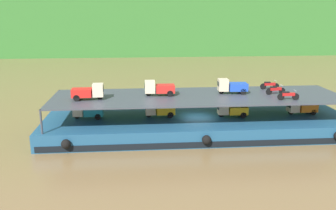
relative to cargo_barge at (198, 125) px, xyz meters
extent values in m
plane|color=brown|center=(0.00, 0.03, -0.75)|extent=(400.00, 400.00, 0.00)
cube|color=navy|center=(0.00, 0.03, 0.00)|extent=(28.05, 8.31, 1.50)
cube|color=black|center=(0.00, -4.15, -0.40)|extent=(27.49, 0.06, 0.50)
sphere|color=black|center=(-11.22, -4.36, 0.10)|extent=(0.76, 0.76, 0.76)
sphere|color=black|center=(0.00, -4.36, 0.10)|extent=(0.76, 0.76, 0.76)
cylinder|color=#383D47|center=(13.15, 3.70, 1.75)|extent=(0.16, 0.16, 2.00)
cylinder|color=#383D47|center=(-13.15, 3.70, 1.75)|extent=(0.16, 0.16, 2.00)
cylinder|color=#383D47|center=(-13.15, -3.65, 1.75)|extent=(0.16, 0.16, 2.00)
cube|color=#383D47|center=(0.00, 0.03, 2.70)|extent=(26.45, 7.51, 0.10)
cube|color=teal|center=(-9.51, 0.43, 1.38)|extent=(1.73, 1.25, 0.70)
cube|color=beige|center=(-10.91, 0.47, 1.58)|extent=(0.93, 1.03, 1.10)
cube|color=#19232D|center=(-11.38, 0.48, 1.69)|extent=(0.06, 0.85, 0.38)
cylinder|color=black|center=(-11.06, 0.47, 1.03)|extent=(0.56, 0.16, 0.56)
cylinder|color=black|center=(-9.10, 0.95, 1.03)|extent=(0.56, 0.16, 0.56)
cylinder|color=black|center=(-9.13, -0.11, 1.03)|extent=(0.56, 0.16, 0.56)
cube|color=gold|center=(-2.97, 0.43, 1.38)|extent=(1.74, 1.26, 0.70)
cube|color=#C6B793|center=(-4.37, 0.38, 1.58)|extent=(0.93, 1.03, 1.10)
cube|color=#19232D|center=(-4.84, 0.37, 1.69)|extent=(0.07, 0.85, 0.38)
cylinder|color=black|center=(-4.52, 0.38, 1.03)|extent=(0.56, 0.16, 0.56)
cylinder|color=black|center=(-2.59, 0.97, 1.03)|extent=(0.56, 0.16, 0.56)
cylinder|color=black|center=(-2.55, -0.09, 1.03)|extent=(0.56, 0.16, 0.56)
cube|color=gold|center=(3.71, -0.17, 1.38)|extent=(1.74, 1.26, 0.70)
cube|color=#C6B793|center=(2.31, -0.12, 1.58)|extent=(0.94, 1.03, 1.10)
cube|color=#19232D|center=(1.84, -0.10, 1.69)|extent=(0.07, 0.85, 0.38)
cylinder|color=black|center=(2.16, -0.11, 1.03)|extent=(0.56, 0.16, 0.56)
cylinder|color=black|center=(4.13, 0.35, 1.03)|extent=(0.56, 0.16, 0.56)
cylinder|color=black|center=(4.09, -0.71, 1.03)|extent=(0.56, 0.16, 0.56)
cube|color=orange|center=(10.50, 0.17, 1.38)|extent=(1.76, 1.29, 0.70)
cube|color=beige|center=(9.11, 0.10, 1.58)|extent=(0.95, 1.05, 1.10)
cube|color=#19232D|center=(8.64, 0.08, 1.69)|extent=(0.08, 0.85, 0.38)
cylinder|color=black|center=(8.96, 0.09, 1.03)|extent=(0.57, 0.17, 0.56)
cylinder|color=black|center=(10.88, 0.72, 1.03)|extent=(0.57, 0.17, 0.56)
cylinder|color=black|center=(10.93, -0.34, 1.03)|extent=(0.57, 0.17, 0.56)
cube|color=red|center=(-10.34, -0.55, 3.38)|extent=(1.74, 1.25, 0.70)
cube|color=beige|center=(-8.94, -0.51, 3.58)|extent=(0.93, 1.03, 1.10)
cube|color=#19232D|center=(-8.48, -0.50, 3.69)|extent=(0.07, 0.85, 0.38)
cylinder|color=black|center=(-8.80, -0.51, 3.03)|extent=(0.56, 0.16, 0.56)
cylinder|color=black|center=(-10.73, -1.10, 3.03)|extent=(0.56, 0.16, 0.56)
cylinder|color=black|center=(-10.76, -0.04, 3.03)|extent=(0.56, 0.16, 0.56)
cube|color=red|center=(-2.98, 0.50, 3.38)|extent=(1.70, 1.20, 0.70)
cube|color=beige|center=(-4.38, 0.51, 3.58)|extent=(0.90, 1.00, 1.10)
cube|color=#19232D|center=(-4.85, 0.51, 3.69)|extent=(0.04, 0.85, 0.38)
cylinder|color=black|center=(-4.53, 0.51, 3.03)|extent=(0.56, 0.14, 0.56)
cylinder|color=black|center=(-2.58, 1.03, 3.03)|extent=(0.56, 0.14, 0.56)
cylinder|color=black|center=(-2.58, -0.03, 3.03)|extent=(0.56, 0.14, 0.56)
cube|color=#1E47B7|center=(3.86, 0.75, 3.38)|extent=(1.74, 1.26, 0.70)
cube|color=beige|center=(2.46, 0.80, 3.58)|extent=(0.93, 1.03, 1.10)
cube|color=#19232D|center=(1.99, 0.81, 3.69)|extent=(0.07, 0.85, 0.38)
cylinder|color=black|center=(2.31, 0.80, 3.03)|extent=(0.56, 0.16, 0.56)
cylinder|color=black|center=(4.27, 1.27, 3.03)|extent=(0.56, 0.16, 0.56)
cylinder|color=black|center=(4.24, 0.21, 3.03)|extent=(0.56, 0.16, 0.56)
cylinder|color=black|center=(8.16, -2.26, 3.05)|extent=(0.60, 0.13, 0.60)
cylinder|color=black|center=(6.86, -2.19, 3.05)|extent=(0.60, 0.13, 0.60)
cube|color=#B21919|center=(7.51, -2.23, 3.27)|extent=(1.11, 0.25, 0.28)
cube|color=black|center=(7.26, -2.21, 3.45)|extent=(0.61, 0.23, 0.12)
cylinder|color=#B2B2B7|center=(8.06, -2.25, 3.60)|extent=(0.07, 0.55, 0.04)
cylinder|color=black|center=(7.90, 0.09, 3.05)|extent=(0.61, 0.16, 0.60)
cylinder|color=black|center=(6.61, -0.04, 3.05)|extent=(0.61, 0.16, 0.60)
cube|color=#B21919|center=(7.25, 0.03, 3.27)|extent=(1.11, 0.31, 0.28)
cube|color=black|center=(7.00, 0.00, 3.45)|extent=(0.62, 0.26, 0.12)
cylinder|color=#B2B2B7|center=(7.80, 0.08, 3.60)|extent=(0.10, 0.55, 0.04)
cylinder|color=black|center=(8.16, 2.28, 3.05)|extent=(0.60, 0.11, 0.60)
cylinder|color=black|center=(6.86, 2.27, 3.05)|extent=(0.60, 0.11, 0.60)
cube|color=#B21919|center=(7.51, 2.28, 3.27)|extent=(1.10, 0.21, 0.28)
cube|color=black|center=(7.26, 2.28, 3.45)|extent=(0.60, 0.21, 0.12)
cylinder|color=#B2B2B7|center=(8.06, 2.28, 3.60)|extent=(0.04, 0.55, 0.04)
camera|label=1|loc=(-5.47, -31.45, 10.21)|focal=38.34mm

